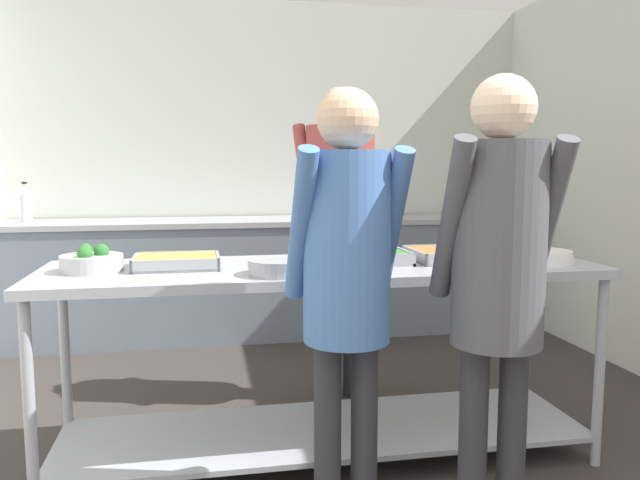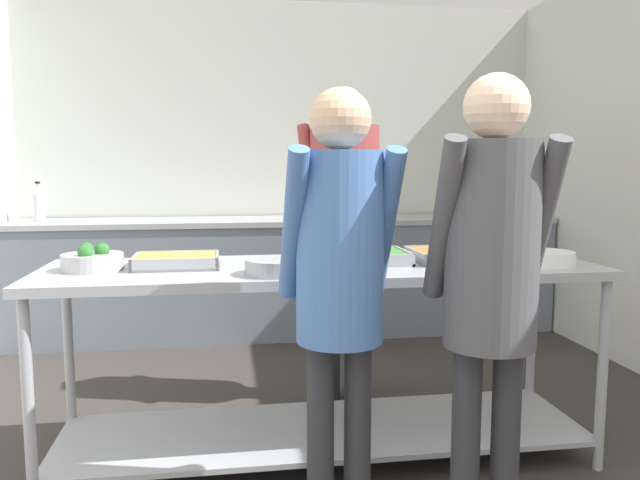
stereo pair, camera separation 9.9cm
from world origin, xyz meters
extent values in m
cube|color=silver|center=(0.00, 4.30, 1.32)|extent=(4.32, 0.06, 2.65)
cube|color=slate|center=(0.00, 3.93, 0.44)|extent=(4.16, 0.62, 0.87)
cube|color=#9EA0A8|center=(0.00, 3.93, 0.89)|extent=(4.16, 0.65, 0.04)
cube|color=black|center=(0.75, 3.93, 0.90)|extent=(0.43, 0.37, 0.02)
cube|color=#9EA0A8|center=(-0.07, 1.77, 0.86)|extent=(2.43, 0.72, 0.04)
cube|color=#9EA0A8|center=(-0.07, 1.77, 0.12)|extent=(2.35, 0.64, 0.02)
cylinder|color=#9EA0A8|center=(-1.24, 1.46, 0.42)|extent=(0.04, 0.04, 0.84)
cylinder|color=#9EA0A8|center=(1.09, 1.46, 0.42)|extent=(0.04, 0.04, 0.84)
cylinder|color=#9EA0A8|center=(-1.24, 2.08, 0.42)|extent=(0.04, 0.04, 0.84)
cylinder|color=#9EA0A8|center=(1.09, 2.08, 0.42)|extent=(0.04, 0.04, 0.84)
cylinder|color=#B2B2B7|center=(-1.05, 1.79, 0.92)|extent=(0.25, 0.25, 0.07)
sphere|color=#2D702D|center=(-1.01, 1.78, 0.97)|extent=(0.06, 0.06, 0.06)
sphere|color=#2D702D|center=(-1.09, 1.83, 0.97)|extent=(0.06, 0.06, 0.06)
sphere|color=#2D702D|center=(-1.07, 1.73, 0.97)|extent=(0.06, 0.06, 0.06)
cube|color=#9EA0A8|center=(-0.71, 1.81, 0.89)|extent=(0.36, 0.28, 0.01)
cube|color=gold|center=(-0.71, 1.81, 0.92)|extent=(0.34, 0.25, 0.04)
cube|color=#9EA0A8|center=(-0.71, 1.68, 0.91)|extent=(0.36, 0.01, 0.05)
cube|color=#9EA0A8|center=(-0.71, 1.94, 0.91)|extent=(0.36, 0.01, 0.05)
cube|color=#9EA0A8|center=(-0.89, 1.81, 0.91)|extent=(0.01, 0.28, 0.05)
cube|color=#9EA0A8|center=(-0.54, 1.81, 0.91)|extent=(0.01, 0.28, 0.05)
cylinder|color=#9EA0A8|center=(-0.30, 1.56, 0.92)|extent=(0.26, 0.26, 0.06)
cylinder|color=brown|center=(-0.30, 1.56, 0.94)|extent=(0.23, 0.23, 0.01)
cylinder|color=black|center=(-0.10, 1.56, 0.94)|extent=(0.14, 0.02, 0.02)
cube|color=#9EA0A8|center=(0.12, 1.82, 0.89)|extent=(0.38, 0.32, 0.01)
cube|color=#387A38|center=(0.12, 1.82, 0.92)|extent=(0.35, 0.29, 0.04)
cube|color=#9EA0A8|center=(0.12, 1.67, 0.91)|extent=(0.38, 0.01, 0.05)
cube|color=#9EA0A8|center=(0.12, 1.97, 0.91)|extent=(0.38, 0.01, 0.05)
cube|color=#9EA0A8|center=(-0.06, 1.82, 0.91)|extent=(0.01, 0.32, 0.05)
cube|color=#9EA0A8|center=(0.31, 1.82, 0.91)|extent=(0.01, 0.32, 0.05)
cube|color=#9EA0A8|center=(0.54, 1.80, 0.89)|extent=(0.38, 0.33, 0.01)
cube|color=#9E6B33|center=(0.54, 1.80, 0.92)|extent=(0.36, 0.31, 0.04)
cube|color=#9EA0A8|center=(0.54, 1.64, 0.91)|extent=(0.38, 0.01, 0.05)
cube|color=#9EA0A8|center=(0.54, 1.96, 0.91)|extent=(0.38, 0.01, 0.05)
cube|color=#9EA0A8|center=(0.35, 1.80, 0.91)|extent=(0.01, 0.33, 0.05)
cube|color=#9EA0A8|center=(0.72, 1.80, 0.91)|extent=(0.01, 0.33, 0.05)
cylinder|color=white|center=(0.90, 1.64, 0.89)|extent=(0.27, 0.27, 0.01)
cylinder|color=white|center=(0.90, 1.64, 0.90)|extent=(0.27, 0.27, 0.01)
cylinder|color=white|center=(0.90, 1.64, 0.91)|extent=(0.27, 0.27, 0.01)
cylinder|color=white|center=(0.90, 1.64, 0.93)|extent=(0.26, 0.26, 0.01)
cylinder|color=white|center=(0.90, 1.64, 0.94)|extent=(0.26, 0.26, 0.01)
cylinder|color=#2D2D33|center=(-0.18, 1.16, 0.36)|extent=(0.10, 0.10, 0.71)
cylinder|color=#2D2D33|center=(-0.05, 1.17, 0.36)|extent=(0.10, 0.10, 0.71)
cylinder|color=#4770B2|center=(-0.28, 1.15, 1.12)|extent=(0.09, 0.30, 0.54)
cylinder|color=#4770B2|center=(0.05, 1.17, 1.12)|extent=(0.09, 0.30, 0.54)
cylinder|color=#4770B2|center=(-0.12, 1.16, 1.04)|extent=(0.30, 0.30, 0.66)
sphere|color=tan|center=(-0.12, 1.16, 1.48)|extent=(0.21, 0.21, 0.21)
cylinder|color=#2D2D33|center=(0.28, 0.98, 0.36)|extent=(0.10, 0.10, 0.73)
cylinder|color=#2D2D33|center=(0.42, 0.97, 0.36)|extent=(0.10, 0.10, 0.73)
cylinder|color=#4C4C51|center=(0.19, 0.99, 1.14)|extent=(0.10, 0.31, 0.55)
cylinder|color=#4C4C51|center=(0.51, 0.96, 1.14)|extent=(0.10, 0.31, 0.55)
cylinder|color=#4C4C51|center=(0.35, 0.98, 1.06)|extent=(0.30, 0.30, 0.67)
sphere|color=beige|center=(0.35, 0.98, 1.51)|extent=(0.21, 0.21, 0.21)
cylinder|color=#2D2D33|center=(0.24, 2.49, 0.40)|extent=(0.12, 0.12, 0.80)
cylinder|color=#2D2D33|center=(0.07, 2.47, 0.40)|extent=(0.12, 0.12, 0.80)
cylinder|color=#993D3D|center=(0.36, 2.51, 1.26)|extent=(0.11, 0.33, 0.60)
cylinder|color=#993D3D|center=(-0.04, 2.46, 1.26)|extent=(0.11, 0.33, 0.60)
cylinder|color=#993D3D|center=(0.16, 2.48, 1.17)|extent=(0.38, 0.38, 0.74)
sphere|color=beige|center=(0.16, 2.48, 1.64)|extent=(0.21, 0.21, 0.21)
cylinder|color=silver|center=(-1.86, 3.95, 1.01)|extent=(0.08, 0.08, 0.20)
cone|color=silver|center=(-1.86, 3.95, 1.15)|extent=(0.08, 0.08, 0.08)
cylinder|color=black|center=(-1.86, 3.95, 1.20)|extent=(0.04, 0.04, 0.02)
camera|label=1|loc=(-0.60, -0.90, 1.32)|focal=35.00mm
camera|label=2|loc=(-0.51, -0.92, 1.32)|focal=35.00mm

